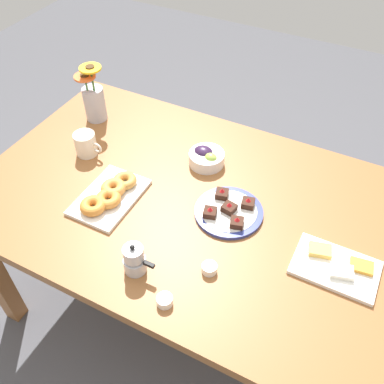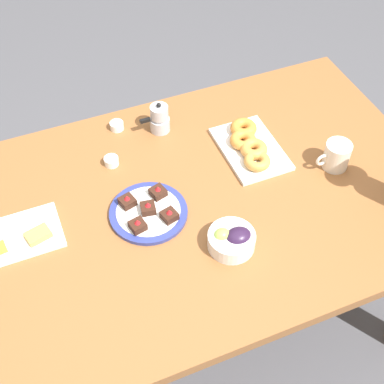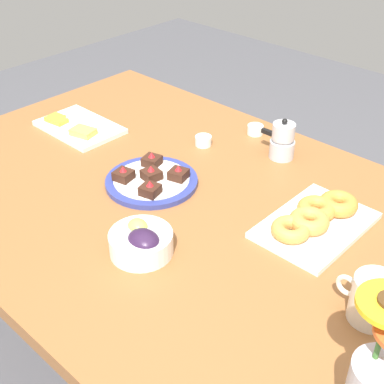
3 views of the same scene
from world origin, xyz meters
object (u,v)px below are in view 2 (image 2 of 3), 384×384
object	(u,v)px
coffee_mug	(336,155)
croissant_platter	(250,146)
moka_pot	(159,119)
jam_cup_berry	(111,161)
dessert_plate	(148,212)
dining_table	(192,217)
grape_bowl	(232,239)
jam_cup_honey	(117,125)
cheese_platter	(17,237)

from	to	relation	value
coffee_mug	croissant_platter	bearing A→B (deg)	-36.99
moka_pot	jam_cup_berry	bearing A→B (deg)	25.42
coffee_mug	croissant_platter	distance (m)	0.29
dessert_plate	moka_pot	bearing A→B (deg)	-115.31
dining_table	grape_bowl	size ratio (longest dim) A/B	11.52
grape_bowl	dessert_plate	world-z (taller)	grape_bowl
coffee_mug	croissant_platter	world-z (taller)	coffee_mug
jam_cup_honey	moka_pot	bearing A→B (deg)	156.05
cheese_platter	jam_cup_berry	world-z (taller)	cheese_platter
jam_cup_berry	grape_bowl	bearing A→B (deg)	116.89
croissant_platter	moka_pot	world-z (taller)	moka_pot
croissant_platter	coffee_mug	bearing A→B (deg)	143.01
croissant_platter	dessert_plate	bearing A→B (deg)	18.05
dining_table	jam_cup_berry	bearing A→B (deg)	-52.91
dining_table	jam_cup_honey	distance (m)	0.44
jam_cup_berry	moka_pot	world-z (taller)	moka_pot
coffee_mug	moka_pot	size ratio (longest dim) A/B	1.01
dining_table	cheese_platter	size ratio (longest dim) A/B	6.15
jam_cup_berry	dessert_plate	distance (m)	0.25
croissant_platter	dessert_plate	xyz separation A→B (m)	(0.41, 0.13, -0.01)
dining_table	coffee_mug	world-z (taller)	coffee_mug
dining_table	jam_cup_honey	bearing A→B (deg)	-73.67
dining_table	jam_cup_honey	size ratio (longest dim) A/B	33.33
dessert_plate	cheese_platter	bearing A→B (deg)	-8.64
coffee_mug	moka_pot	distance (m)	0.61
grape_bowl	cheese_platter	distance (m)	0.63
cheese_platter	jam_cup_honey	xyz separation A→B (m)	(-0.41, -0.35, 0.00)
coffee_mug	jam_cup_honey	size ratio (longest dim) A/B	2.50
dining_table	dessert_plate	size ratio (longest dim) A/B	6.65
jam_cup_honey	jam_cup_berry	bearing A→B (deg)	67.09
croissant_platter	jam_cup_berry	xyz separation A→B (m)	(0.45, -0.12, -0.01)
dining_table	croissant_platter	world-z (taller)	croissant_platter
cheese_platter	dining_table	bearing A→B (deg)	173.77
croissant_platter	jam_cup_berry	bearing A→B (deg)	-14.29
cheese_platter	moka_pot	bearing A→B (deg)	-152.57
grape_bowl	jam_cup_honey	world-z (taller)	grape_bowl
dining_table	jam_cup_berry	size ratio (longest dim) A/B	33.33
cheese_platter	jam_cup_berry	xyz separation A→B (m)	(-0.35, -0.19, 0.00)
cheese_platter	jam_cup_berry	bearing A→B (deg)	-151.40
jam_cup_honey	jam_cup_berry	distance (m)	0.17
grape_bowl	moka_pot	world-z (taller)	moka_pot
jam_cup_berry	moka_pot	bearing A→B (deg)	-154.58
croissant_platter	jam_cup_honey	distance (m)	0.47
jam_cup_berry	cheese_platter	bearing A→B (deg)	28.60
grape_bowl	cheese_platter	world-z (taller)	grape_bowl
coffee_mug	dessert_plate	size ratio (longest dim) A/B	0.50
jam_cup_berry	dessert_plate	size ratio (longest dim) A/B	0.20
dessert_plate	jam_cup_berry	bearing A→B (deg)	-80.21
grape_bowl	croissant_platter	distance (m)	0.40
dessert_plate	dining_table	bearing A→B (deg)	-179.63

